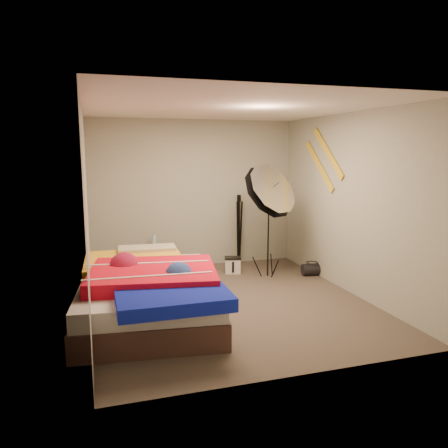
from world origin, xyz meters
name	(u,v)px	position (x,y,z in m)	size (l,w,h in m)	color
floor	(230,302)	(0.00, 0.00, 0.00)	(4.00, 4.00, 0.00)	#4A4237
ceiling	(231,108)	(0.00, 0.00, 2.50)	(4.00, 4.00, 0.00)	silver
wall_back	(194,194)	(0.00, 2.00, 1.25)	(3.50, 3.50, 0.00)	#9DA290
wall_front	(303,238)	(0.00, -2.00, 1.25)	(3.50, 3.50, 0.00)	#9DA290
wall_left	(87,214)	(-1.75, 0.00, 1.25)	(4.00, 4.00, 0.00)	#9DA290
wall_right	(350,204)	(1.75, 0.00, 1.25)	(4.00, 4.00, 0.00)	#9DA290
tote_bag	(167,263)	(-0.57, 1.58, 0.18)	(0.37, 0.11, 0.37)	tan
wrapping_roll	(154,254)	(-0.75, 1.79, 0.31)	(0.07, 0.07, 0.61)	#529CCE
camera_case	(233,266)	(0.47, 1.32, 0.12)	(0.25, 0.18, 0.25)	silver
duffel_bag	(312,269)	(1.65, 0.83, 0.10)	(0.19, 0.19, 0.31)	black
wall_stripe_upper	(328,153)	(1.73, 0.60, 1.95)	(0.02, 1.10, 0.10)	gold
wall_stripe_lower	(319,166)	(1.73, 0.85, 1.75)	(0.02, 1.10, 0.10)	gold
bed	(149,291)	(-1.08, -0.21, 0.33)	(1.81, 2.51, 0.66)	#452C26
photo_umbrella	(268,193)	(0.87, 0.85, 1.35)	(0.95, 0.96, 1.89)	black
camera_tripod	(239,225)	(0.76, 1.87, 0.70)	(0.09, 0.09, 1.23)	black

